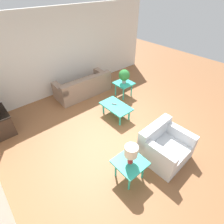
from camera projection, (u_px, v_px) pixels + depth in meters
ground_plane at (124, 130)px, 4.80m from camera, size 14.00×14.00×0.00m
wall_right at (62, 53)px, 5.80m from camera, size 0.12×7.20×2.70m
sofa at (84, 87)px, 6.14m from camera, size 0.85×1.93×0.71m
armchair at (164, 147)px, 3.93m from camera, size 0.93×1.01×0.79m
coffee_table at (116, 107)px, 5.09m from camera, size 0.93×0.55×0.39m
side_table_plant at (124, 85)px, 5.97m from camera, size 0.58×0.58×0.50m
side_table_lamp at (130, 164)px, 3.43m from camera, size 0.58×0.58×0.50m
potted_plant at (124, 75)px, 5.76m from camera, size 0.37×0.37×0.47m
table_lamp at (131, 152)px, 3.21m from camera, size 0.26×0.26×0.43m
remote_control at (114, 104)px, 5.11m from camera, size 0.16×0.11×0.02m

